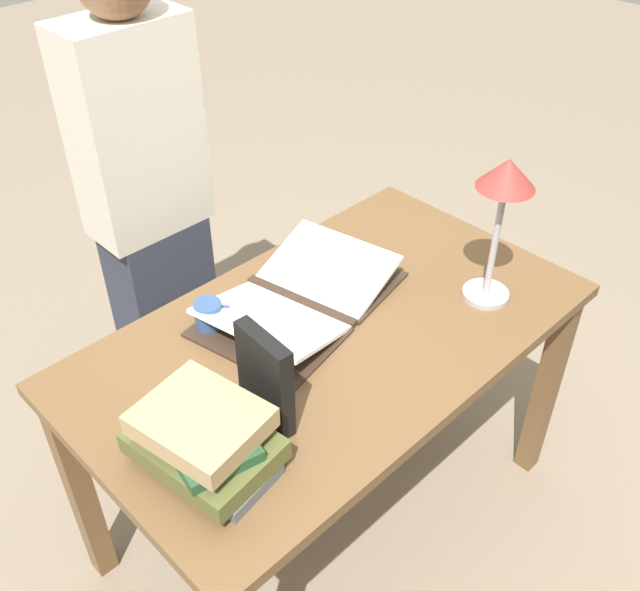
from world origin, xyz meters
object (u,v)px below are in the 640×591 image
object	(u,v)px
book_stack_tall	(204,439)
coffee_mug	(209,316)
book_standing_upright	(265,379)
reading_lamp	(504,194)
person_reader	(151,216)
open_book	(301,297)

from	to	relation	value
book_stack_tall	coffee_mug	xyz separation A→B (m)	(-0.28, -0.35, -0.04)
book_standing_upright	reading_lamp	distance (m)	0.75
book_stack_tall	person_reader	distance (m)	1.00
open_book	coffee_mug	bearing A→B (deg)	-33.20
open_book	reading_lamp	distance (m)	0.59
coffee_mug	person_reader	world-z (taller)	person_reader
open_book	reading_lamp	bearing A→B (deg)	127.99
person_reader	book_stack_tall	bearing A→B (deg)	-117.21
book_stack_tall	reading_lamp	distance (m)	0.93
open_book	book_stack_tall	world-z (taller)	book_stack_tall
book_stack_tall	open_book	bearing A→B (deg)	-153.64
open_book	book_standing_upright	bearing A→B (deg)	24.92
book_standing_upright	person_reader	size ratio (longest dim) A/B	0.15
book_standing_upright	reading_lamp	world-z (taller)	reading_lamp
open_book	book_standing_upright	world-z (taller)	book_standing_upright
open_book	book_stack_tall	xyz separation A→B (m)	(0.51, 0.25, 0.05)
open_book	coffee_mug	world-z (taller)	coffee_mug
reading_lamp	book_standing_upright	bearing A→B (deg)	-6.78
book_stack_tall	coffee_mug	size ratio (longest dim) A/B	3.33
book_standing_upright	person_reader	bearing A→B (deg)	-103.80
book_stack_tall	book_standing_upright	bearing A→B (deg)	-177.51
open_book	coffee_mug	distance (m)	0.25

